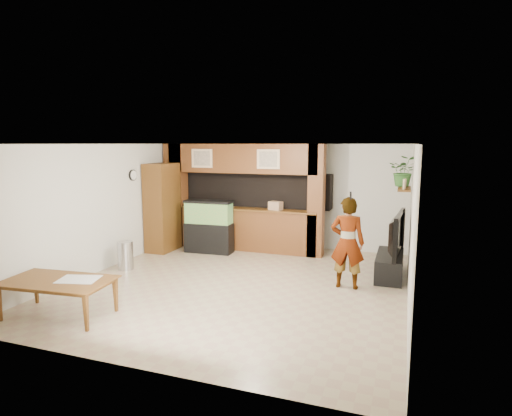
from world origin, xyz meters
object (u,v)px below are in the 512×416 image
at_px(pantry_cabinet, 162,207).
at_px(dining_table, 58,299).
at_px(television, 391,233).
at_px(aquarium, 209,227).
at_px(person, 347,243).

height_order(pantry_cabinet, dining_table, pantry_cabinet).
relative_size(pantry_cabinet, television, 1.47).
distance_m(aquarium, person, 3.79).
bearing_deg(dining_table, person, 29.98).
bearing_deg(dining_table, pantry_cabinet, 93.91).
bearing_deg(person, dining_table, 34.78).
bearing_deg(dining_table, television, 33.21).
distance_m(pantry_cabinet, person, 4.81).
height_order(television, person, person).
xyz_separation_m(pantry_cabinet, person, (4.63, -1.29, -0.23)).
distance_m(aquarium, dining_table, 4.35).
xyz_separation_m(person, dining_table, (-3.93, -2.83, -0.55)).
relative_size(pantry_cabinet, dining_table, 1.31).
relative_size(aquarium, television, 0.87).
distance_m(pantry_cabinet, dining_table, 4.25).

